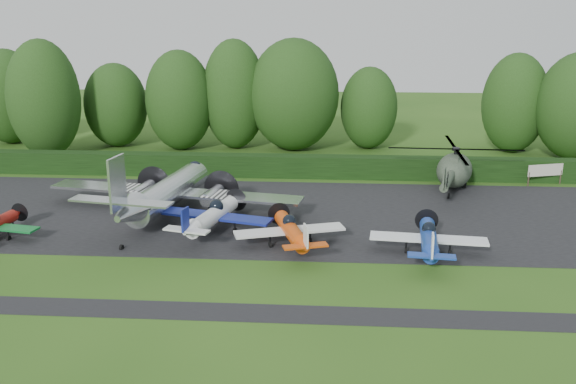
# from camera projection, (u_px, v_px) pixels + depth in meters

# --- Properties ---
(ground) EXTENTS (160.00, 160.00, 0.00)m
(ground) POSITION_uv_depth(u_px,v_px,m) (220.00, 266.00, 38.86)
(ground) COLOR #274F16
(ground) RESTS_ON ground
(apron) EXTENTS (70.00, 18.00, 0.01)m
(apron) POSITION_uv_depth(u_px,v_px,m) (242.00, 214.00, 48.43)
(apron) COLOR black
(apron) RESTS_ON ground
(taxiway_verge) EXTENTS (70.00, 2.00, 0.00)m
(taxiway_verge) POSITION_uv_depth(u_px,v_px,m) (200.00, 312.00, 33.12)
(taxiway_verge) COLOR black
(taxiway_verge) RESTS_ON ground
(hedgerow) EXTENTS (90.00, 1.60, 2.00)m
(hedgerow) POSITION_uv_depth(u_px,v_px,m) (258.00, 176.00, 58.95)
(hedgerow) COLOR black
(hedgerow) RESTS_ON ground
(transport_plane) EXTENTS (19.94, 15.29, 6.39)m
(transport_plane) POSITION_uv_depth(u_px,v_px,m) (168.00, 192.00, 47.66)
(transport_plane) COLOR silver
(transport_plane) RESTS_ON ground
(light_plane_white) EXTENTS (8.01, 8.43, 3.08)m
(light_plane_white) POSITION_uv_depth(u_px,v_px,m) (213.00, 216.00, 43.98)
(light_plane_white) COLOR white
(light_plane_white) RESTS_ON ground
(light_plane_orange) EXTENTS (7.28, 7.66, 2.80)m
(light_plane_orange) POSITION_uv_depth(u_px,v_px,m) (292.00, 230.00, 41.50)
(light_plane_orange) COLOR #D7480C
(light_plane_orange) RESTS_ON ground
(light_plane_blue) EXTENTS (7.33, 7.70, 2.81)m
(light_plane_blue) POSITION_uv_depth(u_px,v_px,m) (429.00, 239.00, 40.04)
(light_plane_blue) COLOR #193A98
(light_plane_blue) RESTS_ON ground
(helicopter) EXTENTS (11.24, 13.17, 3.62)m
(helicopter) POSITION_uv_depth(u_px,v_px,m) (455.00, 167.00, 54.22)
(helicopter) COLOR #354031
(helicopter) RESTS_ON ground
(sign_board) EXTENTS (3.33, 0.12, 1.87)m
(sign_board) POSITION_uv_depth(u_px,v_px,m) (545.00, 171.00, 55.71)
(sign_board) COLOR #3F3326
(sign_board) RESTS_ON ground
(tree_1) EXTENTS (6.77, 6.77, 10.45)m
(tree_1) POSITION_uv_depth(u_px,v_px,m) (515.00, 103.00, 67.09)
(tree_1) COLOR black
(tree_1) RESTS_ON ground
(tree_2) EXTENTS (6.84, 6.84, 11.75)m
(tree_2) POSITION_uv_depth(u_px,v_px,m) (234.00, 94.00, 68.79)
(tree_2) COLOR black
(tree_2) RESTS_ON ground
(tree_3) EXTENTS (9.59, 9.59, 11.87)m
(tree_3) POSITION_uv_depth(u_px,v_px,m) (294.00, 95.00, 68.06)
(tree_3) COLOR black
(tree_3) RESTS_ON ground
(tree_4) EXTENTS (7.25, 7.25, 11.98)m
(tree_4) POSITION_uv_depth(u_px,v_px,m) (44.00, 99.00, 64.81)
(tree_4) COLOR black
(tree_4) RESTS_ON ground
(tree_5) EXTENTS (6.11, 6.11, 8.85)m
(tree_5) POSITION_uv_depth(u_px,v_px,m) (369.00, 108.00, 69.08)
(tree_5) COLOR black
(tree_5) RESTS_ON ground
(tree_6) EXTENTS (6.80, 6.80, 9.14)m
(tree_6) POSITION_uv_depth(u_px,v_px,m) (116.00, 105.00, 70.09)
(tree_6) COLOR black
(tree_6) RESTS_ON ground
(tree_8) EXTENTS (7.19, 7.19, 10.66)m
(tree_8) POSITION_uv_depth(u_px,v_px,m) (179.00, 100.00, 68.32)
(tree_8) COLOR black
(tree_8) RESTS_ON ground
(tree_9) EXTENTS (7.14, 7.14, 10.55)m
(tree_9) POSITION_uv_depth(u_px,v_px,m) (8.00, 97.00, 71.43)
(tree_9) COLOR black
(tree_9) RESTS_ON ground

